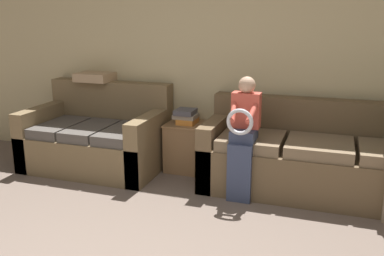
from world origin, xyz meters
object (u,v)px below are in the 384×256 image
child_left_seated (243,132)px  side_shelf (186,146)px  couch_side (99,139)px  couch_main (319,160)px  throw_pillow (97,76)px  book_stack (186,116)px

child_left_seated → side_shelf: child_left_seated is taller
child_left_seated → couch_side: bearing=169.8°
couch_main → throw_pillow: 2.75m
couch_main → child_left_seated: child_left_seated is taller
couch_side → side_shelf: 1.03m
child_left_seated → couch_main: bearing=27.2°
throw_pillow → couch_main: bearing=-6.5°
couch_main → throw_pillow: throw_pillow is taller
child_left_seated → throw_pillow: bearing=161.3°
couch_main → couch_side: size_ratio=1.49×
child_left_seated → book_stack: size_ratio=4.63×
book_stack → child_left_seated: bearing=-35.1°
child_left_seated → book_stack: child_left_seated is taller
couch_main → couch_side: 2.47m
book_stack → throw_pillow: 1.25m
child_left_seated → side_shelf: 1.00m
child_left_seated → side_shelf: (-0.76, 0.54, -0.37)m
couch_main → side_shelf: bearing=172.9°
couch_main → book_stack: 1.50m
side_shelf → throw_pillow: (-1.19, 0.12, 0.72)m
couch_side → throw_pillow: 0.78m
couch_main → book_stack: size_ratio=9.04×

